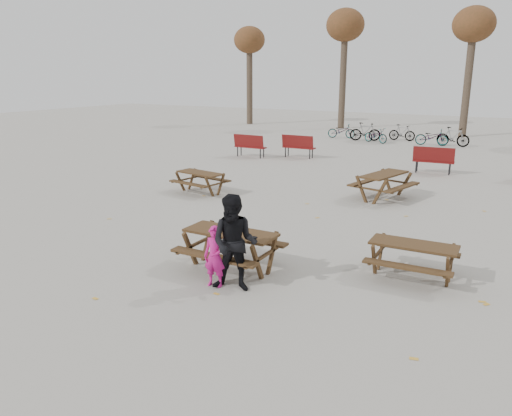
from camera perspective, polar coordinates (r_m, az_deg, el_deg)
The scene contains 14 objects.
ground at distance 9.85m, azimuth -2.87°, elevation -6.96°, with size 80.00×80.00×0.00m, color gray.
main_picnic_table at distance 9.65m, azimuth -2.91°, elevation -3.73°, with size 1.80×1.45×0.78m.
food_tray at distance 9.40m, azimuth -2.46°, elevation -2.91°, with size 0.18×0.11×0.04m, color white.
bread_roll at distance 9.39m, azimuth -2.46°, elevation -2.67°, with size 0.14×0.06×0.05m, color tan.
soda_bottle at distance 9.60m, azimuth -4.22°, elevation -2.22°, with size 0.07×0.07×0.17m.
child at distance 8.92m, azimuth -4.73°, elevation -5.55°, with size 0.41×0.27×1.12m, color #C8197D.
adult at distance 8.65m, azimuth -2.46°, elevation -4.04°, with size 0.84×0.65×1.73m, color black.
picnic_table_east at distance 9.77m, azimuth 17.44°, elevation -5.76°, with size 1.56×1.26×0.67m, color #331F12, non-canonical shape.
picnic_table_north at distance 15.99m, azimuth -6.38°, elevation 2.91°, with size 1.55×1.25×0.67m, color #331F12, non-canonical shape.
picnic_table_far at distance 15.62m, azimuth 14.36°, elevation 2.43°, with size 1.81×1.46×0.78m, color #331F12, non-canonical shape.
park_bench_row at distance 20.98m, azimuth 12.71°, elevation 6.07°, with size 13.12×1.41×1.03m.
bicycle_row at distance 28.75m, azimuth 15.57°, elevation 8.14°, with size 7.92×2.38×1.02m.
tree_row at distance 33.20m, azimuth 23.55°, elevation 18.29°, with size 32.17×3.52×8.26m.
fallen_leaves at distance 11.71m, azimuth 5.74°, elevation -3.34°, with size 11.00×11.00×0.01m, color gold, non-canonical shape.
Camera 1 is at (4.88, -7.71, 3.71)m, focal length 35.00 mm.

